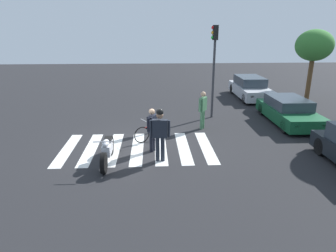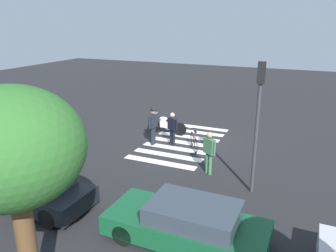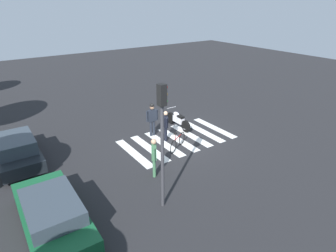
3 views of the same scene
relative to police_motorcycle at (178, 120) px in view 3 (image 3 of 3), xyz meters
name	(u,v)px [view 3 (image 3 of 3)]	position (x,y,z in m)	size (l,w,h in m)	color
ground_plane	(178,139)	(-1.27, 0.96, -0.47)	(60.00, 60.00, 0.00)	#232326
police_motorcycle	(178,120)	(0.00, 0.00, 0.00)	(2.23, 0.62, 1.06)	black
leaning_bicycle	(178,142)	(-2.10, 1.58, -0.10)	(0.87, 1.52, 1.00)	black
officer_on_foot	(152,117)	(-0.07, 1.82, 0.65)	(0.25, 0.70, 1.91)	#1E232D
officer_by_motorcycle	(166,124)	(-0.97, 1.55, 0.47)	(0.61, 0.38, 1.66)	black
pedestrian_bystander	(154,155)	(-3.52, 3.87, 0.54)	(0.60, 0.44, 1.75)	#3F724C
crosswalk_stripes	(178,139)	(-1.27, 0.96, -0.47)	(3.33, 5.85, 0.01)	silver
car_green_compact	(52,214)	(-4.26, 8.26, 0.12)	(4.44, 1.86, 1.22)	black
car_black_suv	(17,150)	(1.02, 8.48, 0.16)	(4.04, 1.78, 1.34)	black
traffic_light_pole	(163,130)	(-5.37, 4.66, 2.60)	(0.25, 0.33, 4.61)	#38383D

